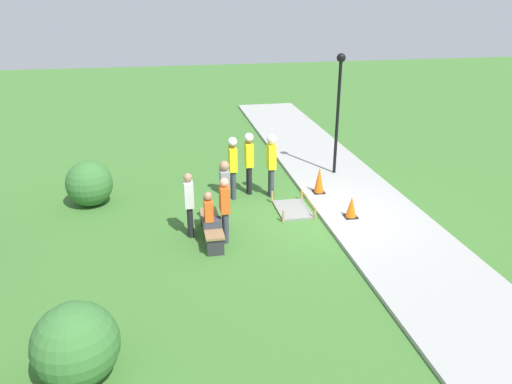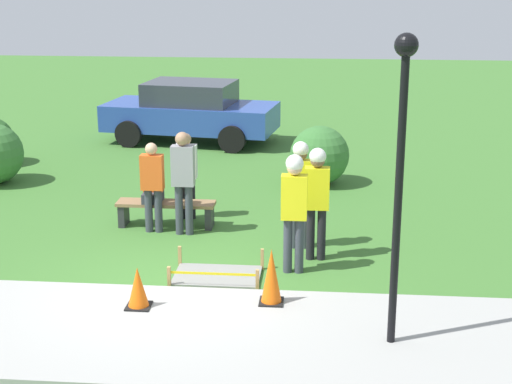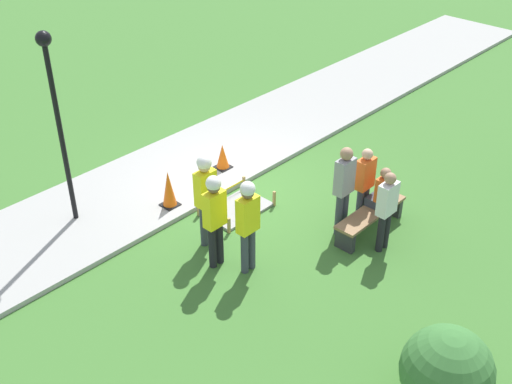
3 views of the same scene
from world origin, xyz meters
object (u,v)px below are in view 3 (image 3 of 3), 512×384
Objects in this scene: worker_supervisor at (215,213)px; lamppost_near at (55,102)px; worker_trainee at (248,218)px; bystander_in_orange_shirt at (365,182)px; traffic_cone_near_patch at (223,156)px; worker_assistant at (206,191)px; bystander_in_gray_shirt at (387,207)px; person_seated_on_bench at (382,192)px; park_bench at (370,217)px; traffic_cone_far_patch at (169,189)px; bystander_in_white_shirt at (344,185)px.

lamppost_near is at bearing -71.82° from worker_supervisor.
worker_trainee is (-0.29, 0.53, -0.01)m from worker_supervisor.
worker_supervisor is 3.16m from bystander_in_orange_shirt.
worker_supervisor is 0.49× the size of lamppost_near.
traffic_cone_near_patch is 4.15m from lamppost_near.
worker_assistant is 3.33m from bystander_in_gray_shirt.
worker_assistant is 0.50× the size of lamppost_near.
worker_supervisor is 1.14× the size of bystander_in_orange_shirt.
traffic_cone_near_patch is at bearing -80.97° from person_seated_on_bench.
bystander_in_orange_shirt is at bearing -117.17° from park_bench.
traffic_cone_far_patch is 4.40m from bystander_in_gray_shirt.
worker_trainee is 4.09m from lamppost_near.
traffic_cone_far_patch is 0.48× the size of bystander_in_orange_shirt.
park_bench is 0.84m from bystander_in_gray_shirt.
traffic_cone_far_patch is 4.28m from person_seated_on_bench.
traffic_cone_far_patch is 2.19m from worker_supervisor.
traffic_cone_near_patch is at bearing -170.38° from traffic_cone_far_patch.
bystander_in_gray_shirt reaches higher than bystander_in_orange_shirt.
worker_assistant is at bearing -33.48° from bystander_in_orange_shirt.
worker_supervisor is 3.16m from bystander_in_gray_shirt.
bystander_in_gray_shirt is at bearing 90.83° from traffic_cone_near_patch.
worker_assistant is (2.08, 1.72, 0.78)m from traffic_cone_near_patch.
bystander_in_orange_shirt is at bearing 146.52° from worker_assistant.
traffic_cone_far_patch is 2.63m from worker_trainee.
traffic_cone_near_patch is 3.63m from worker_trainee.
worker_trainee is 2.15m from bystander_in_white_shirt.
worker_assistant is 2.61m from bystander_in_white_shirt.
person_seated_on_bench is 0.47× the size of worker_supervisor.
traffic_cone_near_patch is 3.53m from bystander_in_orange_shirt.
worker_assistant is at bearing 39.61° from traffic_cone_near_patch.
worker_trainee is at bearing -13.83° from bystander_in_white_shirt.
worker_assistant reaches higher than traffic_cone_far_patch.
lamppost_near reaches higher than traffic_cone_far_patch.
person_seated_on_bench is (-2.44, 3.50, 0.33)m from traffic_cone_far_patch.
worker_assistant is at bearing -49.90° from bystander_in_gray_shirt.
person_seated_on_bench is 0.47× the size of bystander_in_white_shirt.
bystander_in_gray_shirt is (0.47, 0.82, 0.01)m from bystander_in_orange_shirt.
lamppost_near reaches higher than worker_assistant.
worker_trainee is (0.05, 1.13, -0.04)m from worker_assistant.
bystander_in_gray_shirt is at bearing 130.10° from worker_assistant.
lamppost_near is (3.95, -4.17, 1.69)m from bystander_in_orange_shirt.
lamppost_near is at bearing -50.46° from bystander_in_white_shirt.
worker_assistant is (0.25, 1.41, 0.67)m from traffic_cone_far_patch.
bystander_in_white_shirt is (-2.09, 0.51, -0.05)m from worker_trainee.
traffic_cone_far_patch is at bearing -57.55° from park_bench.
worker_trainee is 0.99× the size of bystander_in_white_shirt.
worker_supervisor is 2.59m from bystander_in_white_shirt.
park_bench is 6.31m from lamppost_near.
worker_supervisor is 1.01× the size of worker_trainee.
worker_supervisor is 0.69m from worker_assistant.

